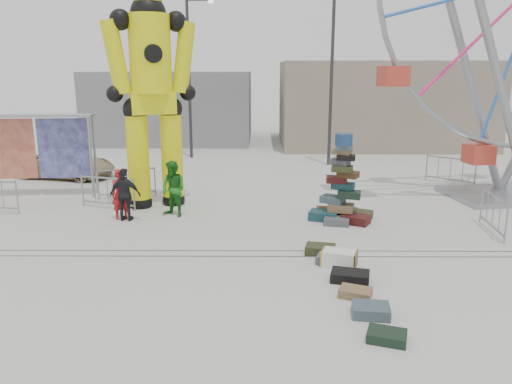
{
  "coord_description": "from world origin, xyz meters",
  "views": [
    {
      "loc": [
        -0.4,
        -11.12,
        4.56
      ],
      "look_at": [
        -0.49,
        1.77,
        1.38
      ],
      "focal_mm": 35.0,
      "sensor_mm": 36.0,
      "label": 1
    }
  ],
  "objects_px": {
    "steamer_trunk": "(339,258)",
    "parked_suv": "(67,164)",
    "lamp_post_right": "(334,71)",
    "crash_test_dummy": "(152,86)",
    "pedestrian_green": "(173,189)",
    "pedestrian_red": "(121,194)",
    "barricade_wheel_front": "(493,213)",
    "barricade_dummy_b": "(108,193)",
    "pedestrian_black": "(125,195)",
    "suitcase_tower": "(341,196)",
    "barricade_wheel_back": "(450,170)",
    "lamp_post_left": "(191,71)",
    "barricade_dummy_c": "(127,183)",
    "banner_scaffold": "(35,135)"
  },
  "relations": [
    {
      "from": "steamer_trunk",
      "to": "parked_suv",
      "type": "relative_size",
      "value": 0.2
    },
    {
      "from": "lamp_post_right",
      "to": "parked_suv",
      "type": "distance_m",
      "value": 12.79
    },
    {
      "from": "crash_test_dummy",
      "to": "pedestrian_green",
      "type": "relative_size",
      "value": 4.31
    },
    {
      "from": "pedestrian_red",
      "to": "parked_suv",
      "type": "height_order",
      "value": "pedestrian_red"
    },
    {
      "from": "pedestrian_green",
      "to": "barricade_wheel_front",
      "type": "bearing_deg",
      "value": 24.5
    },
    {
      "from": "barricade_dummy_b",
      "to": "pedestrian_black",
      "type": "relative_size",
      "value": 1.22
    },
    {
      "from": "barricade_wheel_front",
      "to": "parked_suv",
      "type": "height_order",
      "value": "parked_suv"
    },
    {
      "from": "pedestrian_black",
      "to": "parked_suv",
      "type": "height_order",
      "value": "pedestrian_black"
    },
    {
      "from": "suitcase_tower",
      "to": "parked_suv",
      "type": "xyz_separation_m",
      "value": [
        -10.83,
        6.19,
        -0.18
      ]
    },
    {
      "from": "barricade_wheel_back",
      "to": "parked_suv",
      "type": "distance_m",
      "value": 16.11
    },
    {
      "from": "lamp_post_left",
      "to": "barricade_dummy_c",
      "type": "xyz_separation_m",
      "value": [
        -1.28,
        -8.58,
        -3.93
      ]
    },
    {
      "from": "barricade_wheel_front",
      "to": "banner_scaffold",
      "type": "bearing_deg",
      "value": 80.6
    },
    {
      "from": "banner_scaffold",
      "to": "pedestrian_black",
      "type": "height_order",
      "value": "banner_scaffold"
    },
    {
      "from": "pedestrian_red",
      "to": "banner_scaffold",
      "type": "bearing_deg",
      "value": 120.65
    },
    {
      "from": "lamp_post_left",
      "to": "steamer_trunk",
      "type": "height_order",
      "value": "lamp_post_left"
    },
    {
      "from": "barricade_dummy_c",
      "to": "barricade_wheel_back",
      "type": "height_order",
      "value": "same"
    },
    {
      "from": "barricade_dummy_c",
      "to": "parked_suv",
      "type": "distance_m",
      "value": 4.98
    },
    {
      "from": "pedestrian_black",
      "to": "barricade_wheel_back",
      "type": "bearing_deg",
      "value": -151.34
    },
    {
      "from": "barricade_wheel_front",
      "to": "barricade_wheel_back",
      "type": "xyz_separation_m",
      "value": [
        1.08,
        6.23,
        0.0
      ]
    },
    {
      "from": "barricade_dummy_c",
      "to": "pedestrian_green",
      "type": "height_order",
      "value": "pedestrian_green"
    },
    {
      "from": "pedestrian_black",
      "to": "barricade_dummy_c",
      "type": "bearing_deg",
      "value": -71.13
    },
    {
      "from": "crash_test_dummy",
      "to": "pedestrian_black",
      "type": "bearing_deg",
      "value": -128.94
    },
    {
      "from": "barricade_wheel_front",
      "to": "barricade_dummy_c",
      "type": "bearing_deg",
      "value": 77.5
    },
    {
      "from": "barricade_wheel_back",
      "to": "parked_suv",
      "type": "relative_size",
      "value": 0.49
    },
    {
      "from": "barricade_dummy_c",
      "to": "barricade_wheel_front",
      "type": "xyz_separation_m",
      "value": [
        11.48,
        -3.81,
        0.0
      ]
    },
    {
      "from": "lamp_post_right",
      "to": "pedestrian_green",
      "type": "distance_m",
      "value": 11.39
    },
    {
      "from": "lamp_post_left",
      "to": "pedestrian_red",
      "type": "bearing_deg",
      "value": -94.08
    },
    {
      "from": "steamer_trunk",
      "to": "barricade_dummy_b",
      "type": "xyz_separation_m",
      "value": [
        -6.96,
        4.98,
        0.36
      ]
    },
    {
      "from": "steamer_trunk",
      "to": "pedestrian_black",
      "type": "xyz_separation_m",
      "value": [
        -6.01,
        3.65,
        0.63
      ]
    },
    {
      "from": "suitcase_tower",
      "to": "pedestrian_red",
      "type": "height_order",
      "value": "suitcase_tower"
    },
    {
      "from": "lamp_post_right",
      "to": "barricade_dummy_b",
      "type": "xyz_separation_m",
      "value": [
        -8.55,
        -8.02,
        -3.93
      ]
    },
    {
      "from": "suitcase_tower",
      "to": "barricade_dummy_c",
      "type": "relative_size",
      "value": 1.35
    },
    {
      "from": "lamp_post_right",
      "to": "barricade_wheel_front",
      "type": "bearing_deg",
      "value": -72.88
    },
    {
      "from": "pedestrian_black",
      "to": "parked_suv",
      "type": "distance_m",
      "value": 7.57
    },
    {
      "from": "barricade_dummy_b",
      "to": "barricade_wheel_front",
      "type": "height_order",
      "value": "same"
    },
    {
      "from": "suitcase_tower",
      "to": "lamp_post_right",
      "type": "bearing_deg",
      "value": 105.89
    },
    {
      "from": "lamp_post_left",
      "to": "barricade_wheel_back",
      "type": "relative_size",
      "value": 4.0
    },
    {
      "from": "lamp_post_left",
      "to": "pedestrian_green",
      "type": "height_order",
      "value": "lamp_post_left"
    },
    {
      "from": "lamp_post_left",
      "to": "pedestrian_red",
      "type": "distance_m",
      "value": 11.78
    },
    {
      "from": "lamp_post_left",
      "to": "suitcase_tower",
      "type": "xyz_separation_m",
      "value": [
        6.04,
        -11.24,
        -3.73
      ]
    },
    {
      "from": "lamp_post_right",
      "to": "barricade_dummy_b",
      "type": "distance_m",
      "value": 12.36
    },
    {
      "from": "barricade_dummy_c",
      "to": "pedestrian_black",
      "type": "bearing_deg",
      "value": -91.17
    },
    {
      "from": "pedestrian_green",
      "to": "pedestrian_black",
      "type": "bearing_deg",
      "value": -126.56
    },
    {
      "from": "barricade_dummy_b",
      "to": "steamer_trunk",
      "type": "bearing_deg",
      "value": -17.79
    },
    {
      "from": "parked_suv",
      "to": "banner_scaffold",
      "type": "bearing_deg",
      "value": -162.41
    },
    {
      "from": "suitcase_tower",
      "to": "barricade_dummy_c",
      "type": "height_order",
      "value": "suitcase_tower"
    },
    {
      "from": "barricade_wheel_front",
      "to": "pedestrian_green",
      "type": "bearing_deg",
      "value": 86.58
    },
    {
      "from": "banner_scaffold",
      "to": "suitcase_tower",
      "type": "bearing_deg",
      "value": -19.58
    },
    {
      "from": "steamer_trunk",
      "to": "lamp_post_right",
      "type": "bearing_deg",
      "value": 101.53
    },
    {
      "from": "banner_scaffold",
      "to": "parked_suv",
      "type": "bearing_deg",
      "value": 90.29
    }
  ]
}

